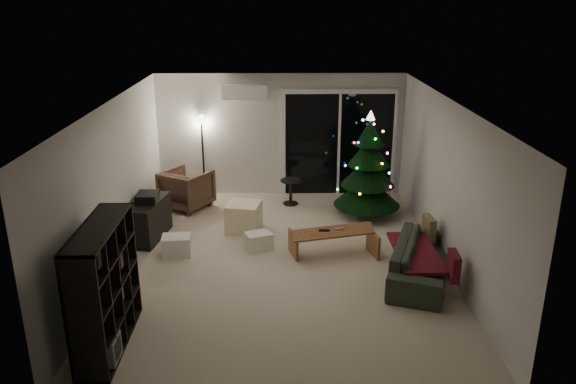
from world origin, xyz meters
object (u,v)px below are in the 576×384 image
(media_cabinet, at_px, (149,220))
(coffee_table, at_px, (333,243))
(bookshelf, at_px, (88,288))
(christmas_tree, at_px, (368,165))
(sofa, at_px, (422,260))
(armchair, at_px, (187,189))

(media_cabinet, height_order, coffee_table, media_cabinet)
(bookshelf, distance_m, christmas_tree, 5.62)
(sofa, distance_m, coffee_table, 1.45)
(media_cabinet, xyz_separation_m, christmas_tree, (3.86, 0.97, 0.67))
(christmas_tree, bearing_deg, armchair, 171.64)
(armchair, height_order, sofa, armchair)
(coffee_table, bearing_deg, bookshelf, -156.85)
(armchair, distance_m, christmas_tree, 3.54)
(bookshelf, height_order, media_cabinet, bookshelf)
(armchair, height_order, coffee_table, armchair)
(christmas_tree, bearing_deg, sofa, -79.88)
(armchair, relative_size, christmas_tree, 0.42)
(bookshelf, relative_size, armchair, 1.81)
(media_cabinet, xyz_separation_m, sofa, (4.30, -1.50, -0.06))
(media_cabinet, relative_size, sofa, 0.56)
(bookshelf, height_order, sofa, bookshelf)
(media_cabinet, bearing_deg, armchair, 83.51)
(armchair, relative_size, sofa, 0.44)
(bookshelf, bearing_deg, christmas_tree, 65.46)
(sofa, bearing_deg, armchair, 72.74)
(bookshelf, distance_m, media_cabinet, 3.14)
(sofa, xyz_separation_m, christmas_tree, (-0.44, 2.47, 0.72))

